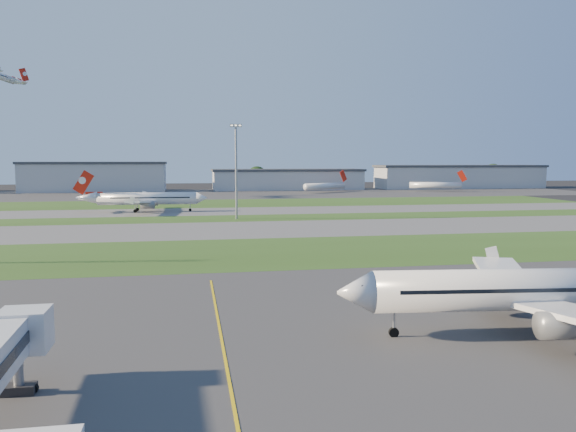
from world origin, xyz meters
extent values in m
plane|color=black|center=(0.00, 0.00, 0.00)|extent=(700.00, 700.00, 0.00)
cube|color=#333335|center=(0.00, 0.00, 0.01)|extent=(300.00, 70.00, 0.01)
cube|color=#2A4717|center=(0.00, 52.00, 0.01)|extent=(300.00, 34.00, 0.01)
cube|color=#515154|center=(0.00, 85.00, 0.01)|extent=(300.00, 32.00, 0.01)
cube|color=#2A4717|center=(0.00, 110.00, 0.01)|extent=(300.00, 18.00, 0.01)
cube|color=#515154|center=(0.00, 132.00, 0.01)|extent=(300.00, 26.00, 0.01)
cube|color=#2A4717|center=(0.00, 165.00, 0.01)|extent=(300.00, 40.00, 0.01)
cube|color=#333335|center=(0.00, 225.00, 0.01)|extent=(400.00, 80.00, 0.01)
cube|color=gold|center=(5.00, 0.00, 0.00)|extent=(0.25, 60.00, 0.02)
cube|color=silver|center=(-9.50, -2.60, 4.00)|extent=(3.40, 3.00, 3.00)
cylinder|color=gray|center=(-9.50, -4.50, 1.60)|extent=(0.70, 0.70, 3.20)
cube|color=black|center=(-9.50, -4.50, 0.35)|extent=(2.20, 1.20, 0.70)
cylinder|color=silver|center=(33.71, 1.57, 4.26)|extent=(30.64, 7.01, 3.85)
cube|color=silver|center=(35.57, 9.53, 3.75)|extent=(9.49, 15.84, 1.57)
cylinder|color=slate|center=(32.59, -4.22, 2.63)|extent=(4.48, 2.76, 2.33)
cylinder|color=slate|center=(33.82, 7.47, 2.63)|extent=(4.48, 2.76, 2.33)
cylinder|color=silver|center=(-10.46, 134.43, 4.20)|extent=(30.11, 4.72, 3.80)
cube|color=#B71A0B|center=(-29.46, 135.01, 9.30)|extent=(6.50, 0.55, 7.57)
cube|color=silver|center=(-11.22, 142.46, 3.70)|extent=(7.58, 15.62, 1.55)
cube|color=silver|center=(-11.71, 126.46, 3.70)|extent=(8.41, 15.66, 1.55)
cylinder|color=slate|center=(-9.79, 140.22, 2.60)|extent=(4.27, 2.43, 2.30)
cylinder|color=slate|center=(-10.14, 128.62, 2.60)|extent=(4.27, 2.43, 2.30)
cube|color=#B71A0B|center=(-67.47, 217.43, 56.68)|extent=(4.43, 3.07, 5.99)
cylinder|color=silver|center=(68.53, 225.52, 3.20)|extent=(24.07, 15.86, 3.20)
cube|color=#B71A0B|center=(79.76, 232.06, 8.00)|extent=(4.62, 2.87, 6.16)
cylinder|color=silver|center=(126.62, 225.07, 3.20)|extent=(25.37, 12.50, 3.20)
cube|color=#B71A0B|center=(138.72, 220.31, 8.00)|extent=(4.93, 2.17, 6.16)
cylinder|color=gray|center=(15.00, 108.00, 12.50)|extent=(0.60, 0.60, 25.00)
cube|color=gray|center=(15.00, 108.00, 25.40)|extent=(3.20, 0.50, 0.80)
cube|color=#FFF2CC|center=(15.00, 108.00, 25.40)|extent=(2.80, 0.70, 0.35)
cube|color=#929499|center=(-45.00, 255.00, 7.00)|extent=(70.00, 22.00, 14.00)
cube|color=#383A3F|center=(-45.00, 255.00, 14.60)|extent=(71.40, 23.00, 1.20)
cube|color=#929499|center=(55.00, 255.00, 5.00)|extent=(80.00, 22.00, 10.00)
cube|color=#383A3F|center=(55.00, 255.00, 10.60)|extent=(81.60, 23.00, 1.20)
cube|color=#929499|center=(155.00, 255.00, 6.00)|extent=(95.00, 22.00, 12.00)
cube|color=#383A3F|center=(155.00, 255.00, 12.60)|extent=(96.90, 23.00, 1.20)
cylinder|color=black|center=(-20.00, 266.00, 1.80)|extent=(1.00, 1.00, 3.60)
sphere|color=black|center=(-20.00, 266.00, 5.85)|extent=(9.90, 9.90, 9.90)
cylinder|color=black|center=(40.00, 269.00, 2.10)|extent=(1.00, 1.00, 4.20)
sphere|color=black|center=(40.00, 269.00, 6.83)|extent=(11.55, 11.55, 11.55)
cylinder|color=black|center=(115.00, 267.00, 1.90)|extent=(1.00, 1.00, 3.80)
sphere|color=black|center=(115.00, 267.00, 6.17)|extent=(10.45, 10.45, 10.45)
cylinder|color=black|center=(185.00, 271.00, 2.30)|extent=(1.00, 1.00, 4.60)
sphere|color=black|center=(185.00, 271.00, 7.48)|extent=(12.65, 12.65, 12.65)
camera|label=1|loc=(2.37, -44.65, 16.21)|focal=35.00mm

